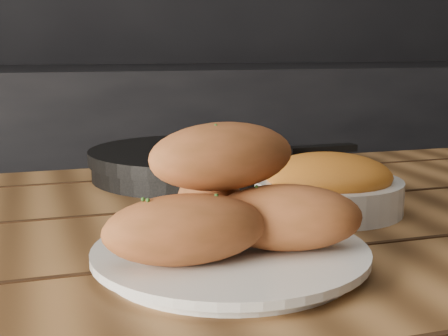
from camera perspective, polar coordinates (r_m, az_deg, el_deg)
counter at (r=1.77m, az=-7.56°, el=-5.56°), size 2.80×0.60×0.90m
table at (r=0.74m, az=-3.00°, el=-13.41°), size 1.53×0.82×0.75m
plate at (r=0.59m, az=0.59°, el=-7.99°), size 0.26×0.26×0.02m
bread_rolls at (r=0.57m, az=0.22°, el=-3.07°), size 0.25×0.20×0.12m
skillet at (r=0.99m, az=-2.93°, el=0.53°), size 0.46×0.32×0.05m
bowl at (r=0.79m, az=9.52°, el=-1.57°), size 0.19×0.19×0.07m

